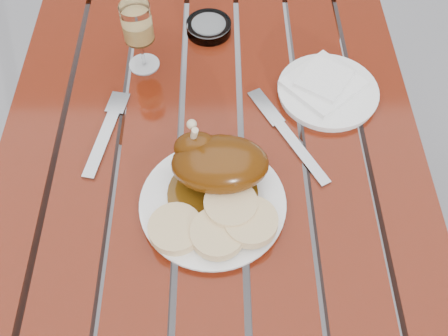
# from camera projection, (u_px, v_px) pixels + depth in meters

# --- Properties ---
(ground) EXTENTS (60.00, 60.00, 0.00)m
(ground) POSITION_uv_depth(u_px,v_px,m) (216.00, 275.00, 1.59)
(ground) COLOR slate
(ground) RESTS_ON ground
(table) EXTENTS (0.80, 1.20, 0.75)m
(table) POSITION_uv_depth(u_px,v_px,m) (214.00, 219.00, 1.27)
(table) COLOR maroon
(table) RESTS_ON ground
(dinner_plate) EXTENTS (0.26, 0.26, 0.02)m
(dinner_plate) POSITION_uv_depth(u_px,v_px,m) (213.00, 204.00, 0.86)
(dinner_plate) COLOR white
(dinner_plate) RESTS_ON table
(roast_duck) EXTENTS (0.18, 0.17, 0.12)m
(roast_duck) POSITION_uv_depth(u_px,v_px,m) (216.00, 163.00, 0.84)
(roast_duck) COLOR #543109
(roast_duck) RESTS_ON dinner_plate
(bread_dumplings) EXTENTS (0.21, 0.14, 0.03)m
(bread_dumplings) POSITION_uv_depth(u_px,v_px,m) (219.00, 222.00, 0.81)
(bread_dumplings) COLOR #DEBD87
(bread_dumplings) RESTS_ON dinner_plate
(wine_glass) EXTENTS (0.07, 0.07, 0.15)m
(wine_glass) POSITION_uv_depth(u_px,v_px,m) (140.00, 37.00, 1.00)
(wine_glass) COLOR #F1C66D
(wine_glass) RESTS_ON table
(side_plate) EXTENTS (0.26, 0.26, 0.02)m
(side_plate) POSITION_uv_depth(u_px,v_px,m) (328.00, 92.00, 1.01)
(side_plate) COLOR white
(side_plate) RESTS_ON table
(napkin) EXTENTS (0.18, 0.18, 0.01)m
(napkin) POSITION_uv_depth(u_px,v_px,m) (323.00, 83.00, 1.00)
(napkin) COLOR white
(napkin) RESTS_ON side_plate
(ashtray) EXTENTS (0.11, 0.11, 0.02)m
(ashtray) POSITION_uv_depth(u_px,v_px,m) (209.00, 27.00, 1.11)
(ashtray) COLOR #B2B7BC
(ashtray) RESTS_ON table
(fork) EXTENTS (0.06, 0.19, 0.01)m
(fork) POSITION_uv_depth(u_px,v_px,m) (104.00, 137.00, 0.95)
(fork) COLOR gray
(fork) RESTS_ON table
(knife) EXTENTS (0.12, 0.20, 0.01)m
(knife) POSITION_uv_depth(u_px,v_px,m) (293.00, 142.00, 0.94)
(knife) COLOR gray
(knife) RESTS_ON table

